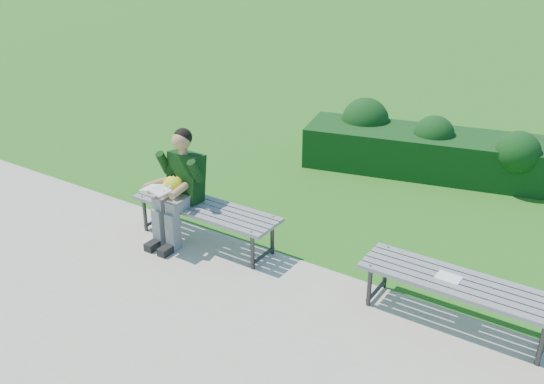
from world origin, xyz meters
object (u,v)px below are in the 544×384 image
object	(u,v)px
seated_boy	(178,184)
bench_right	(459,286)
hedge	(433,148)
paper_sheet	(449,277)
bench_left	(206,211)

from	to	relation	value
seated_boy	bench_right	bearing A→B (deg)	2.99
seated_boy	hedge	bearing A→B (deg)	64.42
hedge	bench_right	world-z (taller)	hedge
paper_sheet	bench_right	bearing A→B (deg)	-0.00
bench_left	paper_sheet	xyz separation A→B (m)	(2.78, 0.07, 0.06)
hedge	seated_boy	bearing A→B (deg)	-115.58
hedge	bench_right	size ratio (longest dim) A/B	2.19
hedge	paper_sheet	world-z (taller)	hedge
bench_right	seated_boy	world-z (taller)	seated_boy
bench_right	paper_sheet	size ratio (longest dim) A/B	8.02
bench_left	seated_boy	size ratio (longest dim) A/B	1.37
bench_left	bench_right	world-z (taller)	same
bench_left	seated_boy	distance (m)	0.43
hedge	paper_sheet	xyz separation A→B (m)	(1.37, -3.41, 0.10)
hedge	bench_left	world-z (taller)	hedge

